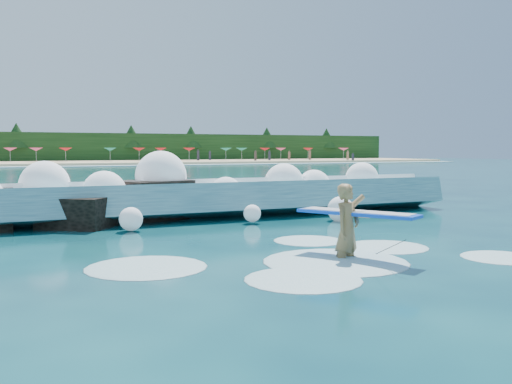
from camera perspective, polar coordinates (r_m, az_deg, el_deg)
ground at (r=12.94m, az=-2.23°, el=-6.14°), size 200.00×200.00×0.00m
beach at (r=89.86m, az=-22.18°, el=2.66°), size 140.00×20.00×0.40m
wet_band at (r=78.89m, az=-21.72°, el=2.37°), size 140.00×5.00×0.08m
treeline at (r=99.82m, az=-22.54°, el=4.11°), size 140.00×4.00×5.00m
breaking_wave at (r=19.74m, az=-5.56°, el=-0.85°), size 18.90×2.90×1.63m
rock_cluster at (r=18.56m, az=-18.99°, el=-1.67°), size 8.37×3.56×1.52m
surfer_with_board at (r=12.24m, az=9.34°, el=-3.38°), size 1.80×3.03×1.95m
wave_spray at (r=19.65m, az=-6.25°, el=0.66°), size 14.53×4.85×2.33m
surf_foam at (r=12.14m, az=5.60°, el=-6.85°), size 9.29×5.70×0.15m
beach_umbrellas at (r=91.98m, az=-22.29°, el=3.97°), size 113.42×6.44×0.50m
beachgoers at (r=87.47m, az=-23.69°, el=3.20°), size 103.76×12.88×1.94m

